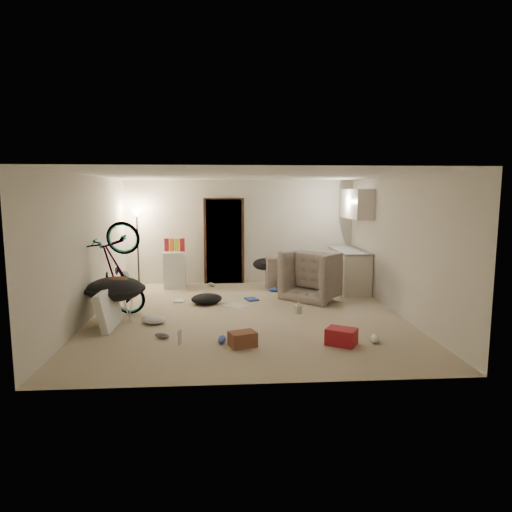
{
  "coord_description": "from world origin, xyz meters",
  "views": [
    {
      "loc": [
        -0.39,
        -8.02,
        2.21
      ],
      "look_at": [
        0.21,
        0.6,
        1.0
      ],
      "focal_mm": 32.0,
      "sensor_mm": 36.0,
      "label": 1
    }
  ],
  "objects": [
    {
      "name": "wall_right",
      "position": [
        2.76,
        0.0,
        1.25
      ],
      "size": [
        0.02,
        6.0,
        2.5
      ],
      "primitive_type": "cube",
      "color": "silver",
      "rests_on": "floor"
    },
    {
      "name": "shoe_4",
      "position": [
        1.83,
        -1.62,
        0.06
      ],
      "size": [
        0.21,
        0.32,
        0.11
      ],
      "primitive_type": "ellipsoid",
      "rotation": [
        0.0,
        0.0,
        1.25
      ],
      "color": "white",
      "rests_on": "floor"
    },
    {
      "name": "wall_left",
      "position": [
        -2.76,
        0.0,
        1.25
      ],
      "size": [
        0.02,
        6.0,
        2.5
      ],
      "primitive_type": "cube",
      "color": "silver",
      "rests_on": "floor"
    },
    {
      "name": "wall_back",
      "position": [
        0.0,
        3.01,
        1.25
      ],
      "size": [
        5.5,
        0.02,
        2.5
      ],
      "primitive_type": "cube",
      "color": "silver",
      "rests_on": "floor"
    },
    {
      "name": "juicer",
      "position": [
        0.95,
        0.05,
        0.09
      ],
      "size": [
        0.15,
        0.15,
        0.22
      ],
      "color": "beige",
      "rests_on": "floor"
    },
    {
      "name": "floor_lamp",
      "position": [
        -2.4,
        2.65,
        1.31
      ],
      "size": [
        0.28,
        0.28,
        1.81
      ],
      "color": "black",
      "rests_on": "floor"
    },
    {
      "name": "door_trim",
      "position": [
        -0.4,
        2.94,
        1.02
      ],
      "size": [
        0.97,
        0.04,
        2.1
      ],
      "primitive_type": "cube",
      "color": "#371E13",
      "rests_on": "floor"
    },
    {
      "name": "floor",
      "position": [
        0.0,
        0.0,
        -0.01
      ],
      "size": [
        5.5,
        6.0,
        0.02
      ],
      "primitive_type": "cube",
      "color": "#B6A78C",
      "rests_on": "ground"
    },
    {
      "name": "clothes_lump_b",
      "position": [
        0.97,
        2.55,
        0.07
      ],
      "size": [
        0.46,
        0.41,
        0.14
      ],
      "primitive_type": "ellipsoid",
      "rotation": [
        0.0,
        0.0,
        0.05
      ],
      "color": "black",
      "rests_on": "floor"
    },
    {
      "name": "kitchen_uppers",
      "position": [
        2.56,
        2.0,
        1.95
      ],
      "size": [
        0.38,
        1.4,
        0.65
      ],
      "primitive_type": "cube",
      "color": "beige",
      "rests_on": "wall_right"
    },
    {
      "name": "book_blue",
      "position": [
        0.16,
        1.16,
        0.02
      ],
      "size": [
        0.31,
        0.36,
        0.03
      ],
      "primitive_type": "cube",
      "rotation": [
        0.0,
        0.0,
        0.33
      ],
      "color": "#2C439F",
      "rests_on": "floor"
    },
    {
      "name": "ceiling",
      "position": [
        0.0,
        0.0,
        2.51
      ],
      "size": [
        5.5,
        6.0,
        0.02
      ],
      "primitive_type": "cube",
      "color": "white",
      "rests_on": "wall_back"
    },
    {
      "name": "shoe_1",
      "position": [
        -0.7,
        2.55,
        0.05
      ],
      "size": [
        0.24,
        0.29,
        0.1
      ],
      "primitive_type": "ellipsoid",
      "rotation": [
        0.0,
        0.0,
        -0.99
      ],
      "color": "slate",
      "rests_on": "floor"
    },
    {
      "name": "shoe_3",
      "position": [
        -1.35,
        -1.24,
        0.05
      ],
      "size": [
        0.27,
        0.2,
        0.09
      ],
      "primitive_type": "ellipsoid",
      "rotation": [
        0.0,
        0.0,
        -0.45
      ],
      "color": "slate",
      "rests_on": "floor"
    },
    {
      "name": "sofa_drape",
      "position": [
        0.55,
        2.45,
        0.54
      ],
      "size": [
        0.57,
        0.47,
        0.28
      ],
      "primitive_type": "ellipsoid",
      "rotation": [
        0.0,
        0.0,
        -0.01
      ],
      "color": "black",
      "rests_on": "sofa"
    },
    {
      "name": "armchair",
      "position": [
        1.62,
        1.32,
        0.37
      ],
      "size": [
        1.52,
        1.52,
        0.75
      ],
      "primitive_type": "imported",
      "rotation": [
        0.0,
        0.0,
        2.37
      ],
      "color": "#333A34",
      "rests_on": "floor"
    },
    {
      "name": "drink_case_b",
      "position": [
        1.3,
        -1.71,
        0.12
      ],
      "size": [
        0.52,
        0.48,
        0.24
      ],
      "primitive_type": "cube",
      "rotation": [
        0.0,
        0.0,
        -0.55
      ],
      "color": "maroon",
      "rests_on": "floor"
    },
    {
      "name": "snack_box_3",
      "position": [
        -1.36,
        2.55,
        1.0
      ],
      "size": [
        0.11,
        0.08,
        0.3
      ],
      "primitive_type": "cube",
      "rotation": [
        0.0,
        0.0,
        -0.14
      ],
      "color": "maroon",
      "rests_on": "mini_fridge"
    },
    {
      "name": "counter_top",
      "position": [
        2.43,
        2.0,
        0.9
      ],
      "size": [
        0.64,
        1.54,
        0.04
      ],
      "primitive_type": "cube",
      "color": "gray",
      "rests_on": "kitchen_counter"
    },
    {
      "name": "kitchen_counter",
      "position": [
        2.43,
        2.0,
        0.44
      ],
      "size": [
        0.6,
        1.5,
        0.88
      ],
      "primitive_type": "cube",
      "color": "beige",
      "rests_on": "floor"
    },
    {
      "name": "shoe_2",
      "position": [
        -0.44,
        -1.51,
        0.05
      ],
      "size": [
        0.13,
        0.28,
        0.1
      ],
      "primitive_type": "ellipsoid",
      "rotation": [
        0.0,
        0.0,
        1.52
      ],
      "color": "#2C439F",
      "rests_on": "floor"
    },
    {
      "name": "snack_box_2",
      "position": [
        -1.48,
        2.55,
        1.0
      ],
      "size": [
        0.11,
        0.09,
        0.3
      ],
      "primitive_type": "cube",
      "rotation": [
        0.0,
        0.0,
        0.2
      ],
      "color": "yellow",
      "rests_on": "mini_fridge"
    },
    {
      "name": "snack_box_0",
      "position": [
        -1.72,
        2.55,
        1.0
      ],
      "size": [
        0.1,
        0.07,
        0.3
      ],
      "primitive_type": "cube",
      "rotation": [
        0.0,
        0.0,
        -0.0
      ],
      "color": "maroon",
      "rests_on": "mini_fridge"
    },
    {
      "name": "clothes_lump_c",
      "position": [
        -1.6,
        -0.41,
        0.06
      ],
      "size": [
        0.54,
        0.53,
        0.13
      ],
      "primitive_type": "ellipsoid",
      "rotation": [
        0.0,
        0.0,
        -0.61
      ],
      "color": "silver",
      "rests_on": "floor"
    },
    {
      "name": "book_asset",
      "position": [
        -1.08,
        -1.59,
        0.01
      ],
      "size": [
        0.25,
        0.2,
        0.02
      ],
      "primitive_type": "imported",
      "rotation": [
        0.0,
        0.0,
        1.33
      ],
      "color": "maroon",
      "rests_on": "floor"
    },
    {
      "name": "book_white",
      "position": [
        -1.32,
        1.15,
        0.01
      ],
      "size": [
        0.22,
        0.28,
        0.02
      ],
      "primitive_type": "cube",
      "rotation": [
        0.0,
        0.0,
        -0.09
      ],
      "color": "silver",
      "rests_on": "floor"
    },
    {
      "name": "wall_front",
      "position": [
        0.0,
        -3.01,
        1.25
      ],
      "size": [
        5.5,
        0.02,
        2.5
      ],
      "primitive_type": "cube",
      "color": "silver",
      "rests_on": "floor"
    },
    {
      "name": "sofa",
      "position": [
        1.5,
        2.45,
        0.28
      ],
      "size": [
        1.92,
        0.81,
        0.55
      ],
      "primitive_type": "imported",
      "rotation": [
        0.0,
        0.0,
        3.18
      ],
      "color": "#333A34",
      "rests_on": "floor"
    },
    {
      "name": "newspaper",
      "position": [
        -0.18,
        0.71,
        0.0
      ],
      "size": [
        0.62,
        0.62,
        0.01
      ],
      "primitive_type": "cube",
      "rotation": [
        0.0,
        0.0,
        0.78
      ],
      "color": "beige",
      "rests_on": "floor"
    },
    {
      "name": "mini_fridge",
      "position": [
        -1.55,
        2.55,
        0.42
      ],
      "size": [
        0.52,
        0.52,
        0.84
      ],
      "primitive_type": "cube",
      "rotation": [
        0.0,
        0.0,
        0.05
      ],
      "color": "white",
      "rests_on": "floor"
    },
    {
      "name": "clothes_lump_a",
      "position": [
        -0.76,
        0.91,
        0.1
      ],
      "size": [
        0.76,
        0.7,
        0.2
      ],
      "primitive_type": "ellipsoid",
      "rotation": [
        0.0,
        0.0,
        0.33
      ],
      "color": "black",
      "rests_on": "floor"
    },
    {
      "name": "shoe_0",
      "position": [
        0.72,
        1.87,
        0.05
      ],
      "size": [
        0.28,
        0.13,
        0.1
      ],
      "primitive_type": "ellipsoid",
      "rotation": [
        0.0,
        0.0,
        0.06
      ],
      "color": "#2C439F",
      "rests_on": "floor"
    },
    {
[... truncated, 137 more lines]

